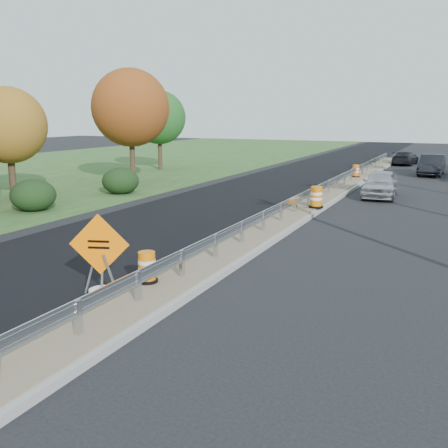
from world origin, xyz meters
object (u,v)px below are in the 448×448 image
at_px(barrel_median_near, 147,268).
at_px(car_dark_mid, 432,165).
at_px(barrel_median_mid, 316,198).
at_px(car_silver, 380,184).
at_px(car_dark_far, 405,158).
at_px(barrel_median_far, 356,171).
at_px(caution_sign, 101,276).

bearing_deg(barrel_median_near, car_dark_mid, 80.63).
height_order(barrel_median_mid, car_silver, car_silver).
xyz_separation_m(car_silver, car_dark_far, (-0.73, 19.86, -0.11)).
relative_size(barrel_median_mid, barrel_median_far, 1.17).
bearing_deg(caution_sign, barrel_median_near, 26.67).
height_order(barrel_median_near, car_dark_mid, car_dark_mid).
xyz_separation_m(barrel_median_far, car_dark_mid, (4.54, 5.49, 0.13)).
distance_m(car_silver, car_dark_far, 19.87).
bearing_deg(barrel_median_near, barrel_median_far, 88.95).
xyz_separation_m(barrel_median_mid, barrel_median_far, (-0.65, 12.63, -0.07)).
relative_size(barrel_median_near, car_dark_mid, 0.17).
relative_size(barrel_median_near, barrel_median_mid, 0.81).
height_order(caution_sign, car_dark_far, caution_sign).
xyz_separation_m(caution_sign, barrel_median_far, (1.26, 25.63, 0.10)).
xyz_separation_m(barrel_median_mid, car_dark_mid, (3.90, 18.12, 0.06)).
bearing_deg(caution_sign, barrel_median_far, 67.98).
relative_size(barrel_median_mid, car_dark_mid, 0.21).
distance_m(barrel_median_far, car_silver, 7.22).
bearing_deg(car_dark_far, barrel_median_mid, 92.52).
height_order(caution_sign, barrel_median_mid, caution_sign).
height_order(barrel_median_far, car_dark_far, car_dark_far).
distance_m(barrel_median_near, car_dark_far, 38.00).
bearing_deg(barrel_median_mid, car_dark_far, 87.22).
relative_size(caution_sign, car_dark_mid, 0.45).
distance_m(caution_sign, car_dark_mid, 31.66).
relative_size(caution_sign, barrel_median_near, 2.62).
bearing_deg(caution_sign, car_silver, 59.18).
relative_size(car_dark_mid, car_dark_far, 1.08).
height_order(barrel_median_mid, car_dark_mid, car_dark_mid).
bearing_deg(barrel_median_far, car_dark_mid, 50.38).
distance_m(barrel_median_far, car_dark_far, 13.27).
height_order(barrel_median_mid, car_dark_far, car_dark_far).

